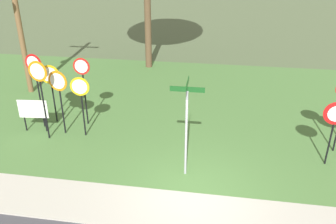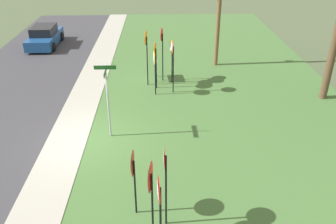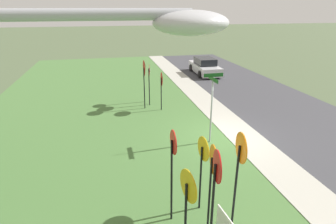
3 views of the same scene
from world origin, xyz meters
name	(u,v)px [view 2 (image 2 of 3)]	position (x,y,z in m)	size (l,w,h in m)	color
ground_plane	(87,141)	(0.00, 0.00, 0.00)	(160.00, 160.00, 0.00)	#4C5B3D
sidewalk_strip	(67,141)	(0.00, -0.80, 0.03)	(44.00, 1.60, 0.06)	#ADAA9E
grass_median	(238,138)	(0.00, 6.00, 0.02)	(44.00, 12.00, 0.04)	#477038
stop_sign_near_left	(155,55)	(-5.02, 2.73, 1.81)	(0.73, 0.14, 2.43)	black
stop_sign_near_right	(162,43)	(-6.02, 3.08, 2.11)	(0.67, 0.14, 2.88)	black
stop_sign_far_left	(173,56)	(-4.46, 3.57, 1.94)	(0.63, 0.09, 2.66)	black
stop_sign_far_center	(172,52)	(-5.75, 3.56, 1.73)	(0.72, 0.16, 2.33)	black
stop_sign_far_right	(154,64)	(-4.21, 2.68, 1.67)	(0.68, 0.12, 2.26)	black
stop_sign_center_tall	(146,46)	(-5.44, 2.27, 2.14)	(0.70, 0.13, 2.90)	black
yield_sign_near_left	(159,201)	(5.64, 2.83, 1.92)	(0.67, 0.12, 2.54)	black
yield_sign_near_right	(150,184)	(5.02, 2.62, 1.92)	(0.80, 0.14, 2.50)	black
yield_sign_far_left	(165,168)	(4.48, 2.99, 2.01)	(0.72, 0.10, 2.63)	black
yield_sign_far_right	(133,169)	(4.02, 2.11, 1.64)	(0.76, 0.11, 2.16)	black
street_name_post	(107,96)	(-0.33, 0.91, 1.83)	(0.96, 0.82, 3.01)	#9EA0A8
notice_board	(156,65)	(-6.15, 2.73, 0.87)	(1.10, 0.14, 1.25)	black
parked_hatchback_near	(45,37)	(-12.63, -5.04, 0.64)	(4.19, 1.95, 1.39)	#1E4C8C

